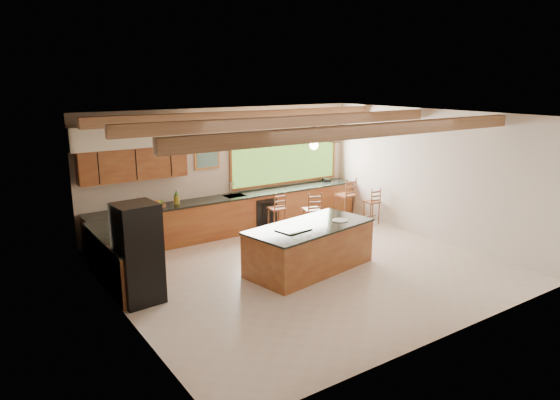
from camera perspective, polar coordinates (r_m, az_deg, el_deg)
ground at (r=9.96m, az=3.16°, el=-7.86°), size 7.20×7.20×0.00m
room_shell at (r=9.80m, az=0.23°, el=5.23°), size 7.27×6.54×3.02m
counter_run at (r=11.44m, az=-7.77°, el=-2.63°), size 7.12×3.10×1.25m
island at (r=9.82m, az=3.40°, el=-5.39°), size 2.74×1.64×0.92m
refrigerator at (r=8.59m, az=-15.92°, el=-5.90°), size 0.71×0.69×1.70m
bar_stool_a at (r=11.93m, az=-0.24°, el=-1.07°), size 0.40×0.40×1.04m
bar_stool_b at (r=11.70m, az=3.87°, el=-1.21°), size 0.49×0.49×1.10m
bar_stool_c at (r=13.03m, az=7.70°, el=0.47°), size 0.43×0.43×1.19m
bar_stool_d at (r=12.97m, az=10.62°, el=-0.30°), size 0.39×0.39×0.97m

